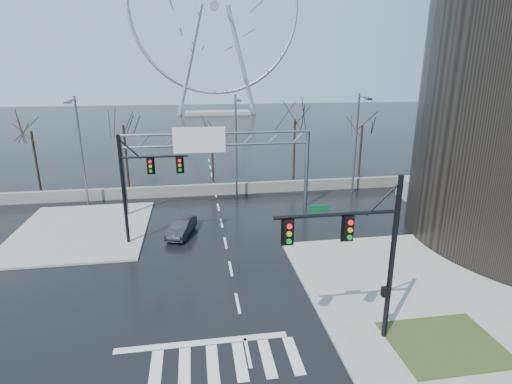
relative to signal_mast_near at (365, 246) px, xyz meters
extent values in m
plane|color=black|center=(-5.14, 4.04, -4.87)|extent=(260.00, 260.00, 0.00)
cube|color=gray|center=(4.86, 6.04, -4.80)|extent=(12.00, 10.00, 0.15)
cube|color=gray|center=(-16.14, 16.04, -4.80)|extent=(10.00, 12.00, 0.15)
cube|color=#2D3F1A|center=(3.86, -0.96, -4.72)|extent=(5.00, 4.00, 0.02)
cube|color=slate|center=(-5.14, 24.04, -4.32)|extent=(52.00, 0.50, 1.10)
cylinder|color=black|center=(1.36, 0.04, -0.87)|extent=(0.24, 0.24, 8.00)
cylinder|color=black|center=(-1.34, 0.04, 1.53)|extent=(5.40, 0.16, 0.16)
cube|color=black|center=(-0.84, -0.11, 0.93)|extent=(0.35, 0.28, 1.05)
cube|color=black|center=(-3.44, -0.11, 0.93)|extent=(0.35, 0.28, 1.05)
cylinder|color=black|center=(-12.14, 13.04, -0.87)|extent=(0.24, 0.24, 8.00)
cylinder|color=black|center=(-9.84, 13.04, 1.53)|extent=(4.60, 0.16, 0.16)
cube|color=black|center=(-10.14, 12.89, 0.93)|extent=(0.35, 0.28, 1.05)
cube|color=black|center=(-8.14, 12.89, 0.93)|extent=(0.35, 0.28, 1.05)
cylinder|color=slate|center=(-13.14, 19.04, -1.37)|extent=(0.36, 0.36, 7.00)
cylinder|color=slate|center=(2.86, 19.04, -1.37)|extent=(0.36, 0.36, 7.00)
cylinder|color=slate|center=(-5.14, 19.04, 2.13)|extent=(16.00, 0.20, 0.20)
cylinder|color=slate|center=(-5.14, 19.04, 1.13)|extent=(16.00, 0.20, 0.20)
cube|color=#08411E|center=(-6.64, 18.89, 1.63)|extent=(4.20, 0.10, 2.00)
cube|color=silver|center=(-6.64, 18.83, 1.63)|extent=(4.40, 0.02, 2.20)
cylinder|color=slate|center=(-17.14, 22.54, 0.13)|extent=(0.20, 0.20, 10.00)
cylinder|color=slate|center=(-17.14, 21.44, 4.83)|extent=(0.12, 2.20, 0.12)
cube|color=slate|center=(-17.14, 20.44, 4.73)|extent=(0.50, 0.70, 0.18)
cylinder|color=slate|center=(-3.14, 22.54, 0.13)|extent=(0.20, 0.20, 10.00)
cylinder|color=slate|center=(-3.14, 21.44, 4.83)|extent=(0.12, 2.20, 0.12)
cube|color=slate|center=(-3.14, 20.44, 4.73)|extent=(0.50, 0.70, 0.18)
cylinder|color=slate|center=(8.86, 22.54, 0.13)|extent=(0.20, 0.20, 10.00)
cylinder|color=slate|center=(8.86, 21.44, 4.83)|extent=(0.12, 2.20, 0.12)
cube|color=slate|center=(8.86, 20.44, 4.73)|extent=(0.50, 0.70, 0.18)
cylinder|color=black|center=(-23.14, 28.04, -1.72)|extent=(0.24, 0.24, 6.30)
cylinder|color=black|center=(-14.14, 27.54, -1.50)|extent=(0.24, 0.24, 6.75)
cylinder|color=black|center=(-5.14, 28.54, -1.95)|extent=(0.24, 0.24, 5.85)
cylinder|color=black|center=(3.86, 27.54, -1.36)|extent=(0.24, 0.24, 7.02)
cylinder|color=black|center=(11.86, 28.04, -1.81)|extent=(0.24, 0.24, 6.12)
cube|color=gray|center=(-0.14, 99.04, -4.37)|extent=(18.00, 6.00, 1.00)
torus|color=#B2B2B7|center=(-0.14, 99.04, 23.13)|extent=(45.00, 1.00, 45.00)
cylinder|color=#B2B2B7|center=(-0.14, 99.04, 23.13)|extent=(2.40, 1.50, 2.40)
cylinder|color=#B2B2B7|center=(-7.14, 99.04, 9.13)|extent=(8.28, 1.20, 28.82)
cylinder|color=#B2B2B7|center=(6.86, 99.04, 9.13)|extent=(8.28, 1.20, 28.82)
imported|color=black|center=(-8.34, 14.05, -4.22)|extent=(2.46, 4.16, 1.30)
camera|label=1|loc=(-7.11, -14.86, 7.33)|focal=28.00mm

